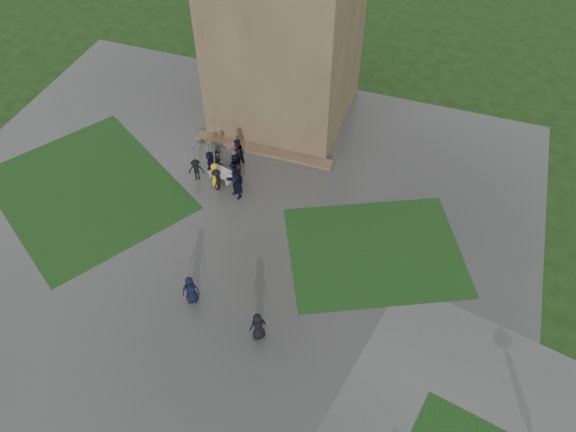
% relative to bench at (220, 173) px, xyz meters
% --- Properties ---
extents(ground, '(120.00, 120.00, 0.00)m').
position_rel_bench_xyz_m(ground, '(1.45, -7.44, -0.48)').
color(ground, black).
extents(plaza, '(34.00, 34.00, 0.02)m').
position_rel_bench_xyz_m(plaza, '(1.45, -5.44, -0.47)').
color(plaza, '#393936').
rests_on(plaza, ground).
extents(lawn_inset_left, '(14.10, 13.46, 0.01)m').
position_rel_bench_xyz_m(lawn_inset_left, '(-7.05, -3.44, -0.46)').
color(lawn_inset_left, '#143412').
rests_on(lawn_inset_left, plaza).
extents(lawn_inset_right, '(11.12, 10.15, 0.01)m').
position_rel_bench_xyz_m(lawn_inset_right, '(9.95, -2.44, -0.46)').
color(lawn_inset_right, '#143412').
rests_on(lawn_inset_right, plaza).
extents(tower_plinth, '(9.00, 0.80, 0.22)m').
position_rel_bench_xyz_m(tower_plinth, '(1.45, 3.16, -0.35)').
color(tower_plinth, brown).
rests_on(tower_plinth, plaza).
extents(bench, '(1.62, 0.86, 0.90)m').
position_rel_bench_xyz_m(bench, '(0.00, 0.00, 0.00)').
color(bench, beige).
rests_on(bench, plaza).
extents(visitor_cluster, '(4.12, 3.71, 2.66)m').
position_rel_bench_xyz_m(visitor_cluster, '(0.04, 0.03, 0.73)').
color(visitor_cluster, black).
rests_on(visitor_cluster, plaza).
extents(pedestrian_mid, '(0.98, 0.83, 1.70)m').
position_rel_bench_xyz_m(pedestrian_mid, '(2.17, -8.39, 0.39)').
color(pedestrian_mid, black).
rests_on(pedestrian_mid, plaza).
extents(pedestrian_near, '(0.98, 0.96, 1.67)m').
position_rel_bench_xyz_m(pedestrian_near, '(5.96, -9.19, 0.37)').
color(pedestrian_near, black).
rests_on(pedestrian_near, plaza).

